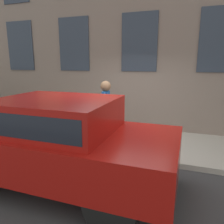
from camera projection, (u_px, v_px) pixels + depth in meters
ground_plane at (115, 159)px, 5.13m from camera, size 80.00×80.00×0.00m
sidewalk at (128, 141)px, 6.18m from camera, size 2.31×60.00×0.12m
fire_hydrant at (118, 132)px, 5.50m from camera, size 0.30×0.42×0.76m
person at (106, 107)px, 5.60m from camera, size 0.40×0.26×1.65m
parked_car_red_near at (57, 138)px, 3.91m from camera, size 1.88×4.21×1.61m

